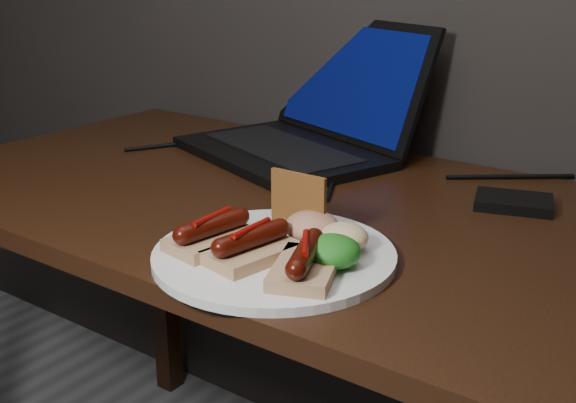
# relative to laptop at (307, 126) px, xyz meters

# --- Properties ---
(desk) EXTENTS (1.40, 0.70, 0.75)m
(desk) POSITION_rel_laptop_xyz_m (0.16, -0.24, -0.14)
(desk) COLOR black
(desk) RESTS_ON ground
(laptop) EXTENTS (0.48, 0.46, 0.25)m
(laptop) POSITION_rel_laptop_xyz_m (0.00, 0.00, 0.00)
(laptop) COLOR black
(laptop) RESTS_ON desk
(hard_drive) EXTENTS (0.13, 0.11, 0.02)m
(hard_drive) POSITION_rel_laptop_xyz_m (0.43, -0.08, -0.04)
(hard_drive) COLOR black
(hard_drive) RESTS_ON desk
(desk_cables) EXTENTS (0.95, 0.36, 0.01)m
(desk_cables) POSITION_rel_laptop_xyz_m (0.20, -0.06, -0.05)
(desk_cables) COLOR black
(desk_cables) RESTS_ON desk
(plate) EXTENTS (0.31, 0.31, 0.01)m
(plate) POSITION_rel_laptop_xyz_m (0.26, -0.45, -0.05)
(plate) COLOR white
(plate) RESTS_ON desk
(bread_sausage_left) EXTENTS (0.09, 0.12, 0.04)m
(bread_sausage_left) POSITION_rel_laptop_xyz_m (0.18, -0.48, -0.02)
(bread_sausage_left) COLOR tan
(bread_sausage_left) RESTS_ON plate
(bread_sausage_center) EXTENTS (0.09, 0.13, 0.04)m
(bread_sausage_center) POSITION_rel_laptop_xyz_m (0.25, -0.48, -0.02)
(bread_sausage_center) COLOR tan
(bread_sausage_center) RESTS_ON plate
(bread_sausage_right) EXTENTS (0.11, 0.13, 0.04)m
(bread_sausage_right) POSITION_rel_laptop_xyz_m (0.33, -0.48, -0.02)
(bread_sausage_right) COLOR tan
(bread_sausage_right) RESTS_ON plate
(crispbread) EXTENTS (0.08, 0.01, 0.08)m
(crispbread) POSITION_rel_laptop_xyz_m (0.25, -0.38, 0.00)
(crispbread) COLOR #986029
(crispbread) RESTS_ON plate
(salad_greens) EXTENTS (0.07, 0.07, 0.04)m
(salad_greens) POSITION_rel_laptop_xyz_m (0.34, -0.44, -0.02)
(salad_greens) COLOR #165711
(salad_greens) RESTS_ON plate
(salsa_mound) EXTENTS (0.07, 0.07, 0.04)m
(salsa_mound) POSITION_rel_laptop_xyz_m (0.27, -0.39, -0.02)
(salsa_mound) COLOR maroon
(salsa_mound) RESTS_ON plate
(coleslaw_mound) EXTENTS (0.06, 0.06, 0.04)m
(coleslaw_mound) POSITION_rel_laptop_xyz_m (0.32, -0.39, -0.02)
(coleslaw_mound) COLOR beige
(coleslaw_mound) RESTS_ON plate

